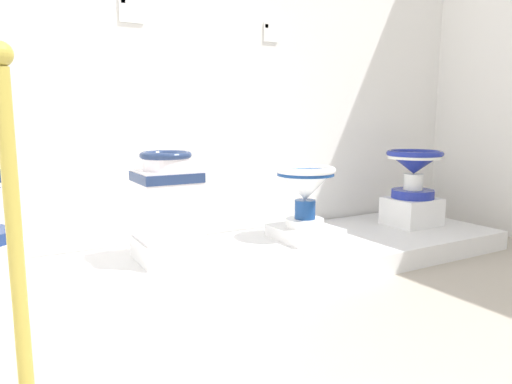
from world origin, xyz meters
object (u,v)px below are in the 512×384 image
at_px(plinth_block_tall_cobalt, 169,249).
at_px(plinth_block_broad_patterned, 305,233).
at_px(info_placard_third, 271,32).
at_px(antique_toilet_tall_cobalt, 167,194).
at_px(antique_toilet_broad_patterned, 305,186).
at_px(info_placard_second, 131,9).
at_px(plinth_block_rightmost, 412,211).
at_px(stanchion_post_near_left, 22,325).
at_px(antique_toilet_rightmost, 414,166).

height_order(plinth_block_tall_cobalt, plinth_block_broad_patterned, plinth_block_tall_cobalt).
bearing_deg(info_placard_third, plinth_block_broad_patterned, -87.61).
distance_m(antique_toilet_tall_cobalt, antique_toilet_broad_patterned, 0.90).
bearing_deg(info_placard_second, antique_toilet_tall_cobalt, -84.46).
height_order(plinth_block_tall_cobalt, antique_toilet_tall_cobalt, antique_toilet_tall_cobalt).
xyz_separation_m(plinth_block_rightmost, info_placard_second, (-1.81, 0.45, 1.25)).
distance_m(antique_toilet_tall_cobalt, info_placard_second, 1.07).
bearing_deg(antique_toilet_tall_cobalt, stanchion_post_near_left, -127.09).
bearing_deg(antique_toilet_rightmost, stanchion_post_near_left, -159.43).
height_order(antique_toilet_tall_cobalt, stanchion_post_near_left, stanchion_post_near_left).
bearing_deg(info_placard_third, plinth_block_tall_cobalt, -155.52).
bearing_deg(plinth_block_broad_patterned, plinth_block_rightmost, -4.07).
height_order(plinth_block_broad_patterned, info_placard_third, info_placard_third).
distance_m(plinth_block_broad_patterned, antique_toilet_rightmost, 0.96).
distance_m(antique_toilet_rightmost, stanchion_post_near_left, 2.72).
bearing_deg(plinth_block_rightmost, info_placard_second, 165.93).
height_order(antique_toilet_broad_patterned, info_placard_second, info_placard_second).
xyz_separation_m(antique_toilet_rightmost, info_placard_second, (-1.81, 0.45, 0.93)).
bearing_deg(plinth_block_tall_cobalt, antique_toilet_tall_cobalt, 0.00).
distance_m(antique_toilet_tall_cobalt, info_placard_third, 1.36).
height_order(antique_toilet_rightmost, stanchion_post_near_left, stanchion_post_near_left).
height_order(plinth_block_broad_patterned, antique_toilet_broad_patterned, antique_toilet_broad_patterned).
bearing_deg(antique_toilet_rightmost, antique_toilet_broad_patterned, 175.93).
xyz_separation_m(plinth_block_broad_patterned, antique_toilet_broad_patterned, (0.00, 0.00, 0.30)).
height_order(antique_toilet_tall_cobalt, info_placard_third, info_placard_third).
xyz_separation_m(plinth_block_tall_cobalt, stanchion_post_near_left, (-0.76, -1.01, 0.14)).
bearing_deg(info_placard_third, antique_toilet_tall_cobalt, -155.52).
bearing_deg(antique_toilet_rightmost, plinth_block_tall_cobalt, 178.25).
bearing_deg(stanchion_post_near_left, antique_toilet_rightmost, 20.57).
xyz_separation_m(antique_toilet_broad_patterned, info_placard_third, (-0.02, 0.39, 0.97)).
distance_m(antique_toilet_broad_patterned, info_placard_second, 1.43).
xyz_separation_m(antique_toilet_tall_cobalt, antique_toilet_rightmost, (1.78, -0.05, 0.06)).
relative_size(plinth_block_tall_cobalt, stanchion_post_near_left, 0.31).
relative_size(plinth_block_tall_cobalt, antique_toilet_broad_patterned, 0.88).
relative_size(antique_toilet_tall_cobalt, plinth_block_broad_patterned, 1.19).
bearing_deg(plinth_block_tall_cobalt, antique_toilet_broad_patterned, 0.53).
xyz_separation_m(plinth_block_rightmost, info_placard_third, (-0.90, 0.45, 1.21)).
bearing_deg(stanchion_post_near_left, plinth_block_broad_patterned, 31.49).
bearing_deg(antique_toilet_tall_cobalt, info_placard_third, 24.48).
relative_size(plinth_block_broad_patterned, info_placard_third, 3.16).
bearing_deg(stanchion_post_near_left, antique_toilet_tall_cobalt, 52.91).
distance_m(info_placard_second, info_placard_third, 0.92).
height_order(antique_toilet_tall_cobalt, antique_toilet_broad_patterned, antique_toilet_tall_cobalt).
bearing_deg(info_placard_third, stanchion_post_near_left, -139.38).
relative_size(plinth_block_tall_cobalt, antique_toilet_rightmost, 0.86).
distance_m(plinth_block_rightmost, info_placard_second, 2.25).
height_order(plinth_block_tall_cobalt, antique_toilet_broad_patterned, antique_toilet_broad_patterned).
relative_size(plinth_block_broad_patterned, antique_toilet_broad_patterned, 1.02).
height_order(info_placard_third, stanchion_post_near_left, info_placard_third).
bearing_deg(plinth_block_tall_cobalt, info_placard_second, 95.54).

